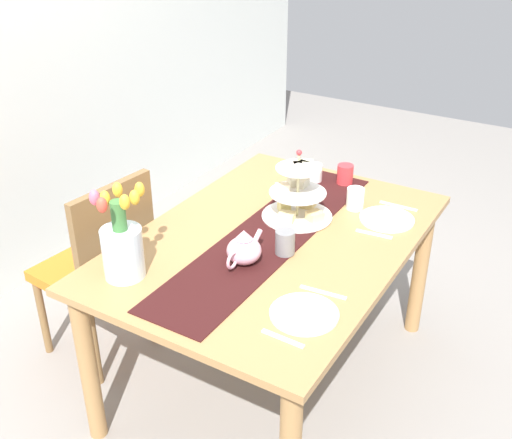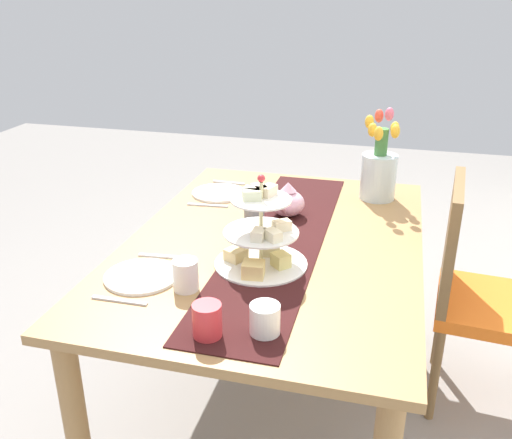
{
  "view_description": "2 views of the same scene",
  "coord_description": "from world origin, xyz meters",
  "px_view_note": "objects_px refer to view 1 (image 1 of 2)",
  "views": [
    {
      "loc": [
        -1.88,
        -1.04,
        1.97
      ],
      "look_at": [
        -0.09,
        0.03,
        0.84
      ],
      "focal_mm": 43.31,
      "sensor_mm": 36.0,
      "label": 1
    },
    {
      "loc": [
        1.75,
        0.39,
        1.57
      ],
      "look_at": [
        -0.05,
        -0.08,
        0.78
      ],
      "focal_mm": 39.14,
      "sensor_mm": 36.0,
      "label": 2
    }
  ],
  "objects_px": {
    "tulip_vase": "(122,245)",
    "dining_table": "(274,258)",
    "teapot": "(244,249)",
    "fork_right": "(374,234)",
    "cream_jug": "(314,173)",
    "dinner_plate_right": "(387,219)",
    "fork_left": "(283,339)",
    "tiered_cake_stand": "(298,196)",
    "mug_orange": "(345,174)",
    "mug_grey": "(285,242)",
    "mug_white_text": "(355,199)",
    "knife_right": "(398,206)",
    "knife_left": "(323,292)",
    "chair_left": "(101,263)",
    "dinner_plate_left": "(304,314)"
  },
  "relations": [
    {
      "from": "dinner_plate_right",
      "to": "mug_white_text",
      "type": "distance_m",
      "value": 0.17
    },
    {
      "from": "fork_left",
      "to": "dinner_plate_right",
      "type": "xyz_separation_m",
      "value": [
        0.91,
        0.0,
        0.0
      ]
    },
    {
      "from": "fork_left",
      "to": "knife_right",
      "type": "bearing_deg",
      "value": 0.0
    },
    {
      "from": "teapot",
      "to": "mug_orange",
      "type": "distance_m",
      "value": 0.84
    },
    {
      "from": "fork_left",
      "to": "mug_orange",
      "type": "distance_m",
      "value": 1.19
    },
    {
      "from": "dining_table",
      "to": "dinner_plate_left",
      "type": "xyz_separation_m",
      "value": [
        -0.4,
        -0.34,
        0.11
      ]
    },
    {
      "from": "dining_table",
      "to": "dinner_plate_left",
      "type": "relative_size",
      "value": 6.36
    },
    {
      "from": "cream_jug",
      "to": "dinner_plate_right",
      "type": "distance_m",
      "value": 0.48
    },
    {
      "from": "mug_orange",
      "to": "mug_grey",
      "type": "bearing_deg",
      "value": -174.94
    },
    {
      "from": "dinner_plate_right",
      "to": "mug_grey",
      "type": "distance_m",
      "value": 0.52
    },
    {
      "from": "tiered_cake_stand",
      "to": "dinner_plate_right",
      "type": "xyz_separation_m",
      "value": [
        0.17,
        -0.34,
        -0.09
      ]
    },
    {
      "from": "cream_jug",
      "to": "fork_left",
      "type": "relative_size",
      "value": 0.57
    },
    {
      "from": "tiered_cake_stand",
      "to": "fork_left",
      "type": "relative_size",
      "value": 2.03
    },
    {
      "from": "knife_left",
      "to": "mug_orange",
      "type": "height_order",
      "value": "mug_orange"
    },
    {
      "from": "dinner_plate_right",
      "to": "chair_left",
      "type": "bearing_deg",
      "value": 119.97
    },
    {
      "from": "mug_orange",
      "to": "cream_jug",
      "type": "bearing_deg",
      "value": 109.57
    },
    {
      "from": "fork_right",
      "to": "knife_right",
      "type": "relative_size",
      "value": 0.88
    },
    {
      "from": "dinner_plate_right",
      "to": "teapot",
      "type": "bearing_deg",
      "value": 150.54
    },
    {
      "from": "cream_jug",
      "to": "tiered_cake_stand",
      "type": "bearing_deg",
      "value": -164.22
    },
    {
      "from": "tulip_vase",
      "to": "cream_jug",
      "type": "xyz_separation_m",
      "value": [
        1.08,
        -0.22,
        -0.08
      ]
    },
    {
      "from": "dining_table",
      "to": "knife_right",
      "type": "height_order",
      "value": "knife_right"
    },
    {
      "from": "teapot",
      "to": "dinner_plate_right",
      "type": "distance_m",
      "value": 0.69
    },
    {
      "from": "tulip_vase",
      "to": "mug_grey",
      "type": "height_order",
      "value": "tulip_vase"
    },
    {
      "from": "tiered_cake_stand",
      "to": "knife_right",
      "type": "xyz_separation_m",
      "value": [
        0.31,
        -0.34,
        -0.09
      ]
    },
    {
      "from": "tiered_cake_stand",
      "to": "dining_table",
      "type": "bearing_deg",
      "value": -179.77
    },
    {
      "from": "dinner_plate_left",
      "to": "fork_left",
      "type": "relative_size",
      "value": 1.53
    },
    {
      "from": "tiered_cake_stand",
      "to": "mug_orange",
      "type": "bearing_deg",
      "value": -5.13
    },
    {
      "from": "dinner_plate_right",
      "to": "knife_left",
      "type": "bearing_deg",
      "value": 180.0
    },
    {
      "from": "knife_right",
      "to": "mug_grey",
      "type": "height_order",
      "value": "mug_grey"
    },
    {
      "from": "chair_left",
      "to": "fork_right",
      "type": "height_order",
      "value": "chair_left"
    },
    {
      "from": "tulip_vase",
      "to": "dining_table",
      "type": "bearing_deg",
      "value": -31.99
    },
    {
      "from": "tulip_vase",
      "to": "dinner_plate_right",
      "type": "xyz_separation_m",
      "value": [
        0.89,
        -0.66,
        -0.12
      ]
    },
    {
      "from": "dining_table",
      "to": "dinner_plate_right",
      "type": "xyz_separation_m",
      "value": [
        0.37,
        -0.34,
        0.11
      ]
    },
    {
      "from": "mug_grey",
      "to": "teapot",
      "type": "bearing_deg",
      "value": 144.44
    },
    {
      "from": "chair_left",
      "to": "mug_grey",
      "type": "bearing_deg",
      "value": -79.24
    },
    {
      "from": "chair_left",
      "to": "mug_white_text",
      "type": "distance_m",
      "value": 1.15
    },
    {
      "from": "tulip_vase",
      "to": "dinner_plate_right",
      "type": "height_order",
      "value": "tulip_vase"
    },
    {
      "from": "tiered_cake_stand",
      "to": "knife_left",
      "type": "distance_m",
      "value": 0.57
    },
    {
      "from": "teapot",
      "to": "cream_jug",
      "type": "distance_m",
      "value": 0.8
    },
    {
      "from": "dinner_plate_left",
      "to": "mug_grey",
      "type": "xyz_separation_m",
      "value": [
        0.31,
        0.24,
        0.05
      ]
    },
    {
      "from": "fork_left",
      "to": "tiered_cake_stand",
      "type": "bearing_deg",
      "value": 24.49
    },
    {
      "from": "dining_table",
      "to": "cream_jug",
      "type": "xyz_separation_m",
      "value": [
        0.56,
        0.1,
        0.14
      ]
    },
    {
      "from": "tulip_vase",
      "to": "fork_right",
      "type": "height_order",
      "value": "tulip_vase"
    },
    {
      "from": "tulip_vase",
      "to": "mug_orange",
      "type": "height_order",
      "value": "tulip_vase"
    },
    {
      "from": "mug_white_text",
      "to": "mug_orange",
      "type": "bearing_deg",
      "value": 33.66
    },
    {
      "from": "mug_white_text",
      "to": "chair_left",
      "type": "bearing_deg",
      "value": 125.44
    },
    {
      "from": "teapot",
      "to": "fork_right",
      "type": "height_order",
      "value": "teapot"
    },
    {
      "from": "fork_right",
      "to": "mug_orange",
      "type": "relative_size",
      "value": 1.58
    },
    {
      "from": "fork_right",
      "to": "knife_right",
      "type": "distance_m",
      "value": 0.29
    },
    {
      "from": "tiered_cake_stand",
      "to": "cream_jug",
      "type": "xyz_separation_m",
      "value": [
        0.36,
        0.1,
        -0.05
      ]
    }
  ]
}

